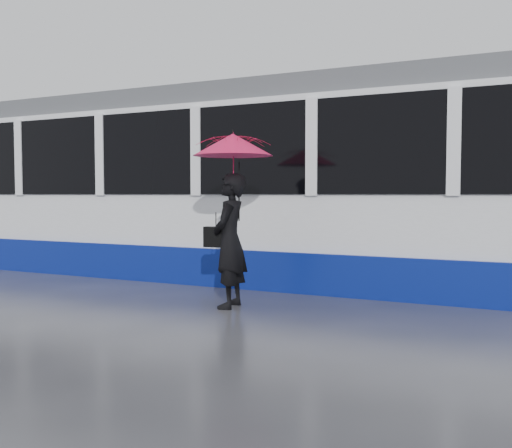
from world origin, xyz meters
The scene contains 6 objects.
ground centered at (0.00, 0.00, 0.00)m, with size 90.00×90.00×0.00m, color #2D2D33.
rails centered at (0.00, 2.50, 0.01)m, with size 34.00×1.51×0.02m.
tram centered at (-2.91, 2.50, 1.64)m, with size 26.00×2.56×3.35m.
woman centered at (-0.05, -0.11, 0.89)m, with size 0.65×0.43×1.78m, color black.
umbrella centered at (0.00, -0.11, 1.95)m, with size 1.21×1.21×1.20m.
handbag centered at (-0.27, -0.09, 0.93)m, with size 0.34×0.19×0.45m.
Camera 1 is at (3.51, -6.72, 1.50)m, focal length 40.00 mm.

